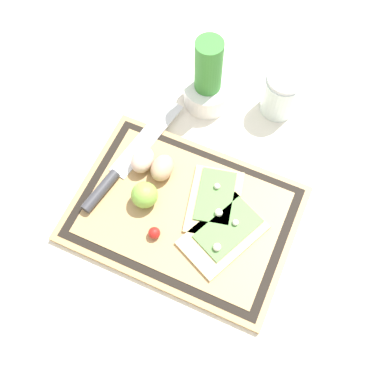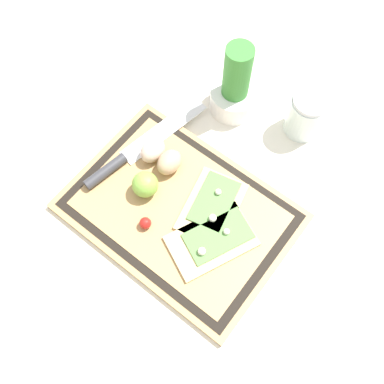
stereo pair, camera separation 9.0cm
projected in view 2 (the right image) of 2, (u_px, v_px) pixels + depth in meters
ground_plane at (180, 213)px, 0.92m from camera, size 6.00×6.00×0.00m
cutting_board at (180, 211)px, 0.91m from camera, size 0.44×0.32×0.02m
pizza_slice_near at (213, 240)px, 0.87m from camera, size 0.16×0.19×0.02m
pizza_slice_far at (213, 205)px, 0.90m from camera, size 0.13×0.17×0.02m
knife at (127, 156)px, 0.94m from camera, size 0.09×0.32×0.02m
egg_brown at (169, 162)px, 0.92m from camera, size 0.04×0.06×0.04m
egg_pink at (153, 150)px, 0.93m from camera, size 0.04×0.06×0.04m
lime at (145, 184)px, 0.90m from camera, size 0.05×0.05×0.05m
cherry_tomato_red at (145, 223)px, 0.88m from camera, size 0.02×0.02×0.02m
herb_pot at (235, 89)px, 0.97m from camera, size 0.11×0.11×0.19m
sauce_jar at (305, 116)px, 0.96m from camera, size 0.08×0.08×0.11m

